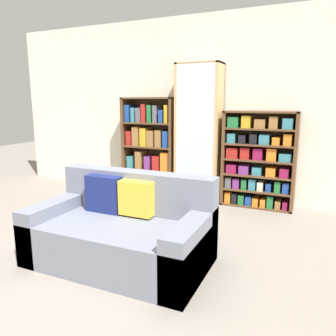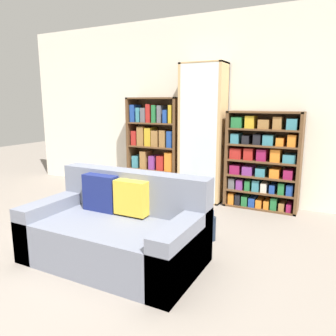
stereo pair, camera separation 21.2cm
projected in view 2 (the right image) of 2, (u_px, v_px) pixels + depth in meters
ground_plane at (82, 277)px, 2.77m from camera, size 16.00×16.00×0.00m
wall_back at (204, 109)px, 4.93m from camera, size 6.74×0.06×2.70m
couch at (117, 231)px, 3.04m from camera, size 1.60×0.89×0.79m
bookshelf_left at (155, 148)px, 5.21m from camera, size 0.87×0.32×1.52m
display_cabinet at (203, 135)px, 4.78m from camera, size 0.64×0.36×2.00m
bookshelf_right at (262, 162)px, 4.47m from camera, size 0.99×0.32×1.33m
wine_bottle at (212, 228)px, 3.48m from camera, size 0.08×0.08×0.34m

